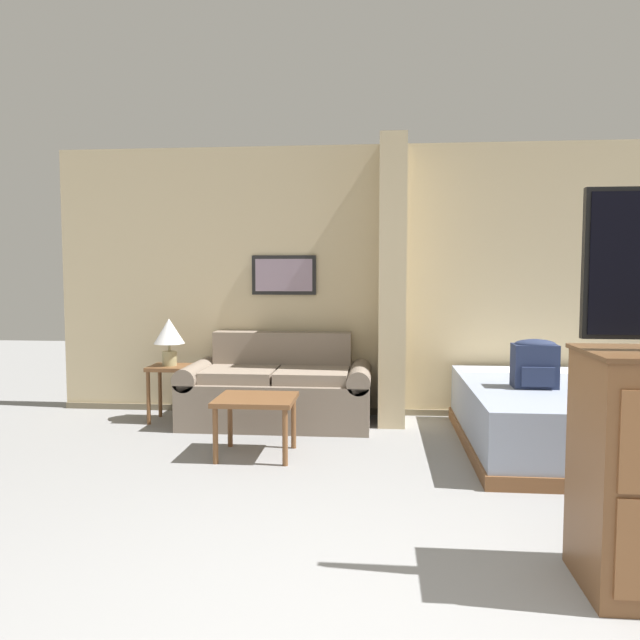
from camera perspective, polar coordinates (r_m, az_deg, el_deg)
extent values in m
cube|color=#CCB78E|center=(6.09, 5.96, 3.54)|extent=(6.47, 0.12, 2.60)
cube|color=#70644E|center=(6.17, 5.87, -8.34)|extent=(6.47, 0.02, 0.06)
cube|color=black|center=(6.08, -3.32, 4.12)|extent=(0.63, 0.02, 0.38)
cube|color=gray|center=(6.07, -3.33, 4.12)|extent=(0.56, 0.01, 0.31)
cube|color=#CCB78E|center=(5.75, 6.59, 3.48)|extent=(0.24, 0.56, 2.60)
cube|color=gray|center=(5.77, -3.92, -7.45)|extent=(1.32, 0.84, 0.41)
cube|color=gray|center=(6.01, -3.46, -3.01)|extent=(1.32, 0.20, 0.40)
cube|color=gray|center=(5.94, -11.18, -7.18)|extent=(0.18, 0.84, 0.41)
cylinder|color=gray|center=(5.89, -11.22, -4.83)|extent=(0.20, 0.84, 0.20)
cube|color=gray|center=(5.70, 3.64, -7.59)|extent=(0.18, 0.84, 0.41)
cylinder|color=gray|center=(5.65, 3.65, -5.14)|extent=(0.20, 0.84, 0.20)
cube|color=gray|center=(5.74, -7.29, -4.94)|extent=(0.64, 0.60, 0.10)
cube|color=gray|center=(5.63, -0.68, -5.08)|extent=(0.64, 0.60, 0.10)
cube|color=brown|center=(4.76, -5.88, -7.24)|extent=(0.59, 0.53, 0.04)
cylinder|color=brown|center=(4.65, -9.54, -10.39)|extent=(0.04, 0.04, 0.41)
cylinder|color=brown|center=(4.55, -3.21, -10.67)|extent=(0.04, 0.04, 0.41)
cylinder|color=brown|center=(5.08, -8.23, -9.12)|extent=(0.04, 0.04, 0.41)
cylinder|color=brown|center=(4.99, -2.44, -9.33)|extent=(0.04, 0.04, 0.41)
cube|color=brown|center=(5.98, -13.58, -4.24)|extent=(0.37, 0.37, 0.04)
cylinder|color=brown|center=(5.93, -15.42, -6.90)|extent=(0.04, 0.04, 0.49)
cylinder|color=brown|center=(5.83, -12.59, -7.04)|extent=(0.04, 0.04, 0.49)
cylinder|color=brown|center=(6.22, -14.42, -6.37)|extent=(0.04, 0.04, 0.49)
cylinder|color=brown|center=(6.12, -11.70, -6.49)|extent=(0.04, 0.04, 0.49)
cylinder|color=tan|center=(5.97, -13.59, -3.44)|extent=(0.13, 0.13, 0.13)
cylinder|color=tan|center=(5.96, -13.61, -2.46)|extent=(0.02, 0.02, 0.07)
cone|color=silver|center=(5.94, -13.64, -0.99)|extent=(0.28, 0.28, 0.23)
cube|color=brown|center=(5.32, 20.97, -10.47)|extent=(1.47, 2.04, 0.10)
cube|color=#8993A8|center=(5.27, 21.04, -7.81)|extent=(1.43, 2.00, 0.41)
cube|color=white|center=(5.98, 19.05, -4.82)|extent=(1.31, 0.36, 0.10)
cube|color=#232D4C|center=(5.06, 19.02, -3.99)|extent=(0.33, 0.20, 0.33)
cube|color=#232D4C|center=(4.96, 19.32, -4.94)|extent=(0.25, 0.03, 0.15)
ellipsoid|color=#232D4C|center=(5.04, 19.07, -2.11)|extent=(0.31, 0.19, 0.08)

